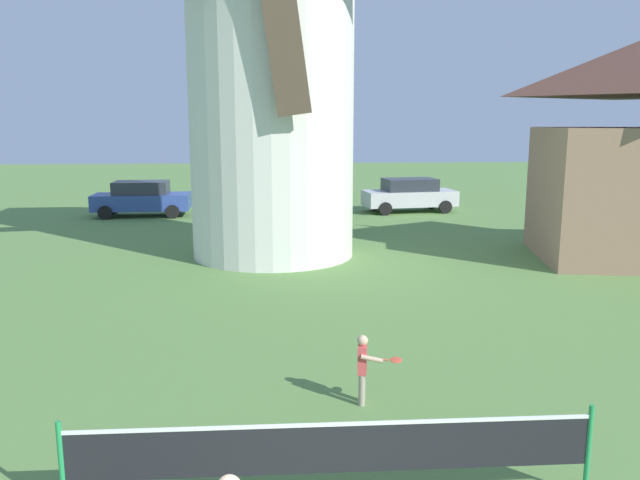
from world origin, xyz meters
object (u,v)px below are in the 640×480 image
(windmill, at_px, (271,44))
(player_far, at_px, (364,365))
(tennis_net, at_px, (332,449))
(parked_car_blue, at_px, (142,198))
(parked_car_silver, at_px, (409,195))
(parked_car_black, at_px, (284,197))

(windmill, bearing_deg, player_far, -82.56)
(tennis_net, bearing_deg, player_far, 74.58)
(tennis_net, height_order, parked_car_blue, parked_car_blue)
(parked_car_blue, bearing_deg, player_far, -69.42)
(player_far, xyz_separation_m, parked_car_silver, (4.87, 20.06, 0.20))
(tennis_net, distance_m, parked_car_silver, 23.25)
(player_far, relative_size, parked_car_silver, 0.24)
(windmill, height_order, player_far, windmill)
(parked_car_blue, height_order, parked_car_silver, same)
(windmill, bearing_deg, parked_car_blue, 124.29)
(windmill, height_order, parked_car_silver, windmill)
(parked_car_black, bearing_deg, parked_car_blue, 178.39)
(windmill, xyz_separation_m, parked_car_silver, (6.29, 9.22, -5.64))
(tennis_net, height_order, parked_car_silver, parked_car_silver)
(tennis_net, xyz_separation_m, player_far, (0.69, 2.52, -0.08))
(parked_car_silver, bearing_deg, parked_car_blue, -177.44)
(windmill, height_order, parked_car_blue, windmill)
(tennis_net, height_order, player_far, tennis_net)
(windmill, relative_size, parked_car_black, 2.95)
(tennis_net, distance_m, player_far, 2.61)
(parked_car_silver, bearing_deg, tennis_net, -103.85)
(tennis_net, xyz_separation_m, parked_car_silver, (5.56, 22.58, 0.12))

